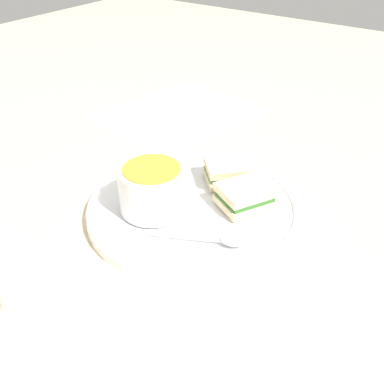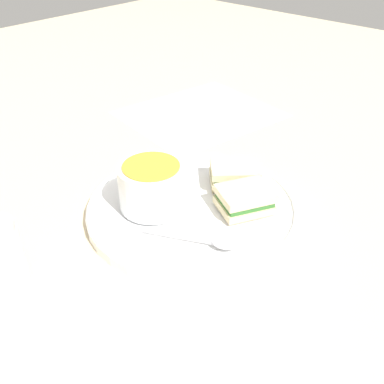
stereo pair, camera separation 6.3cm
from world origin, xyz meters
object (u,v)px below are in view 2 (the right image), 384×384
at_px(soup_bowl, 152,186).
at_px(salt_shaker, 3,255).
at_px(sandwich_half_near, 245,199).
at_px(sandwich_half_far, 234,174).
at_px(spoon, 216,242).

relative_size(soup_bowl, salt_shaker, 1.05).
distance_m(soup_bowl, sandwich_half_near, 0.13).
relative_size(sandwich_half_near, sandwich_half_far, 0.98).
height_order(soup_bowl, sandwich_half_near, soup_bowl).
bearing_deg(salt_shaker, sandwich_half_far, -103.39).
distance_m(spoon, salt_shaker, 0.25).
xyz_separation_m(spoon, sandwich_half_far, (0.07, -0.13, 0.01)).
distance_m(sandwich_half_near, sandwich_half_far, 0.07).
relative_size(spoon, salt_shaker, 1.35).
height_order(spoon, salt_shaker, salt_shaker).
bearing_deg(spoon, sandwich_half_near, 76.90).
distance_m(soup_bowl, spoon, 0.12).
distance_m(soup_bowl, sandwich_half_far, 0.13).
bearing_deg(soup_bowl, salt_shaker, 81.65).
bearing_deg(salt_shaker, spoon, -126.88).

